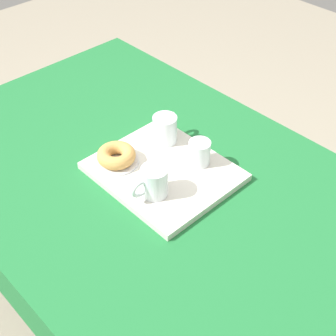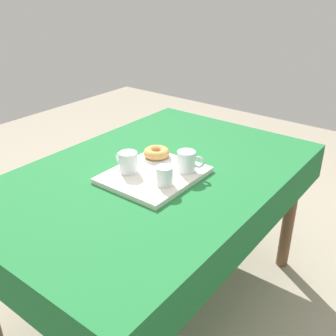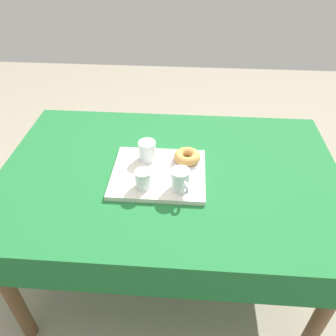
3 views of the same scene
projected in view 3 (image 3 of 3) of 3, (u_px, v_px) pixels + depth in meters
The scene contains 8 objects.
ground_plane at pixel (169, 270), 1.91m from camera, with size 6.00×6.00×0.00m, color gray.
dining_table at pixel (169, 185), 1.50m from camera, with size 1.48×0.99×0.73m.
serving_tray at pixel (159, 174), 1.42m from camera, with size 0.39×0.34×0.02m, color silver.
tea_mug_left at pixel (180, 180), 1.31m from camera, with size 0.08×0.11×0.09m.
tea_mug_right at pixel (147, 151), 1.46m from camera, with size 0.08×0.12×0.09m.
water_glass_near at pixel (143, 180), 1.32m from camera, with size 0.07×0.07×0.08m.
donut_plate_left at pixel (187, 161), 1.47m from camera, with size 0.13×0.13×0.01m, color silver.
sugar_donut_left at pixel (187, 156), 1.45m from camera, with size 0.12×0.12×0.04m, color tan.
Camera 3 is at (0.08, -1.12, 1.65)m, focal length 35.63 mm.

